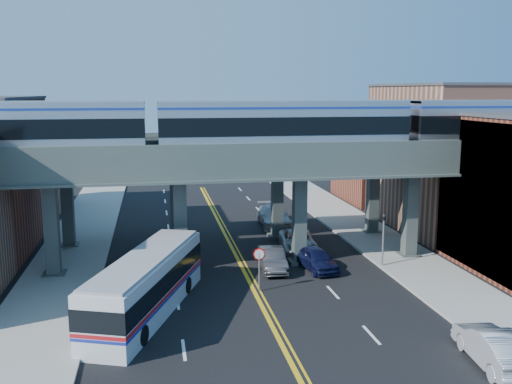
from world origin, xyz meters
TOP-DOWN VIEW (x-y plane):
  - ground at (0.00, 0.00)m, footprint 120.00×120.00m
  - sidewalk_west at (-11.50, 10.00)m, footprint 5.00×70.00m
  - sidewalk_east at (11.50, 10.00)m, footprint 5.00×70.00m
  - building_west_c at (-18.50, 29.00)m, footprint 8.00×10.00m
  - building_east_b at (18.50, 16.00)m, footprint 8.00×14.00m
  - building_east_c at (18.50, 29.00)m, footprint 8.00×10.00m
  - mural_panel at (14.55, 4.00)m, footprint 0.10×9.50m
  - elevated_viaduct_near at (0.00, 8.00)m, footprint 52.00×3.60m
  - elevated_viaduct_far at (0.00, 15.00)m, footprint 52.00×3.60m
  - transit_train at (2.83, 8.00)m, footprint 50.05×3.14m
  - stop_sign at (0.30, 3.00)m, footprint 0.76×0.09m
  - traffic_signal at (9.20, 6.00)m, footprint 0.15×0.18m
  - transit_bus at (-6.15, 0.73)m, footprint 6.50×11.86m
  - car_lane_a at (4.75, 6.35)m, footprint 2.30×4.49m
  - car_lane_b at (1.90, 6.85)m, footprint 1.80×4.45m
  - car_lane_c at (4.68, 11.03)m, footprint 2.99×5.44m
  - car_lane_d at (4.57, 18.79)m, footprint 2.68×6.11m
  - car_parked_curb at (8.50, -7.80)m, footprint 2.27×5.14m

SIDE VIEW (x-z plane):
  - ground at x=0.00m, z-range 0.00..0.00m
  - sidewalk_west at x=-11.50m, z-range 0.00..0.16m
  - sidewalk_east at x=11.50m, z-range 0.00..0.16m
  - car_lane_b at x=1.90m, z-range 0.00..1.44m
  - car_lane_c at x=4.68m, z-range 0.00..1.44m
  - car_lane_a at x=4.75m, z-range 0.00..1.46m
  - car_parked_curb at x=8.50m, z-range 0.00..1.64m
  - car_lane_d at x=4.57m, z-range 0.00..1.75m
  - transit_bus at x=-6.15m, z-range 0.04..3.05m
  - stop_sign at x=0.30m, z-range 0.44..3.07m
  - traffic_signal at x=9.20m, z-range 0.25..4.35m
  - building_west_c at x=-18.50m, z-range 0.00..8.00m
  - building_east_c at x=18.50m, z-range 0.00..9.00m
  - mural_panel at x=14.55m, z-range 0.00..9.50m
  - building_east_b at x=18.50m, z-range 0.00..12.00m
  - elevated_viaduct_near at x=0.00m, z-range 2.77..10.17m
  - elevated_viaduct_far at x=0.00m, z-range 2.77..10.17m
  - transit_train at x=2.83m, z-range 7.55..11.21m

